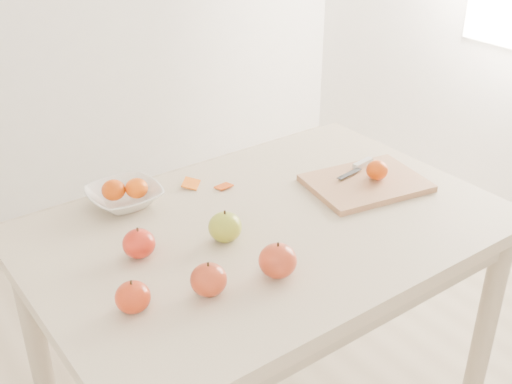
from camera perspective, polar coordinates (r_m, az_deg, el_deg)
table at (r=1.69m, az=1.00°, el=-5.68°), size 1.20×0.80×0.75m
cutting_board at (r=1.84m, az=9.74°, el=0.79°), size 0.36×0.29×0.02m
board_tangerine at (r=1.84m, az=10.71°, el=1.93°), size 0.06×0.06×0.05m
fruit_bowl at (r=1.75m, az=-11.60°, el=-0.39°), size 0.19×0.19×0.05m
bowl_tangerine_near at (r=1.74m, az=-12.55°, el=0.18°), size 0.06×0.06×0.06m
bowl_tangerine_far at (r=1.74m, az=-10.57°, el=0.34°), size 0.06×0.06×0.05m
orange_peel_a at (r=1.83m, az=-5.80°, el=0.63°), size 0.07×0.07×0.01m
orange_peel_b at (r=1.81m, az=-2.89°, el=0.45°), size 0.05×0.04×0.01m
paring_knife at (r=1.91m, az=9.28°, el=2.39°), size 0.17×0.06×0.01m
apple_green at (r=1.56m, az=-2.77°, el=-3.12°), size 0.08×0.08×0.07m
apple_red_b at (r=1.36m, az=-10.90°, el=-9.16°), size 0.07×0.07×0.07m
apple_red_c at (r=1.38m, az=-4.23°, el=-7.77°), size 0.08×0.08×0.07m
apple_red_e at (r=1.43m, az=1.94°, el=-6.12°), size 0.09×0.09×0.08m
apple_red_a at (r=1.52m, az=-10.37°, el=-4.53°), size 0.08×0.08×0.07m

